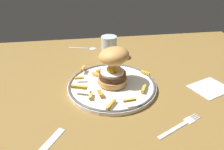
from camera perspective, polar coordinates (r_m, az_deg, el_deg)
The scene contains 8 objects.
ground_plane at distance 68.21cm, azimuth -1.99°, elevation -3.97°, with size 146.33×91.10×4.00cm, color olive.
dinner_plate at distance 64.95cm, azimuth 0.00°, elevation -2.87°, with size 28.41×28.41×1.60cm.
burger at distance 62.64cm, azimuth 0.37°, elevation 2.99°, with size 14.06×14.04×12.17cm.
fries_pile at distance 63.42cm, azimuth -1.44°, elevation -1.83°, with size 26.54×24.16×2.90cm.
water_glass at distance 84.52cm, azimuth -0.84°, elevation 7.68°, with size 6.47×6.47×8.96cm.
fork at distance 54.46cm, azimuth 18.93°, elevation -13.32°, with size 13.68×7.23×0.36cm.
spoon at distance 94.73cm, azimuth -6.34°, elevation 7.67°, with size 13.29×5.06×0.90cm.
napkin at distance 72.14cm, azimuth 26.03°, elevation -3.24°, with size 11.61×9.09×0.40cm, color silver.
Camera 1 is at (-6.37, -56.19, 36.15)cm, focal length 32.19 mm.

